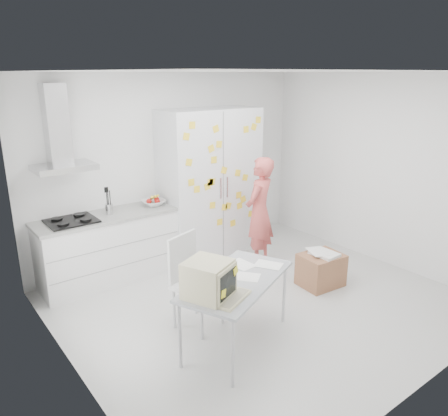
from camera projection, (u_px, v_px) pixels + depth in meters
floor at (261, 303)px, 5.35m from camera, size 4.50×4.00×0.02m
walls at (225, 184)px, 5.49m from camera, size 4.52×4.01×2.70m
ceiling at (267, 71)px, 4.55m from camera, size 4.50×4.00×0.02m
counter_run at (109, 247)px, 5.80m from camera, size 1.84×0.63×1.28m
range_hood at (59, 137)px, 5.20m from camera, size 0.70×0.48×1.01m
tall_cabinet at (210, 183)px, 6.55m from camera, size 1.50×0.68×2.20m
person at (259, 212)px, 6.19m from camera, size 0.68×0.59×1.58m
desk at (220, 282)px, 4.09m from camera, size 1.50×1.16×1.07m
chair at (192, 276)px, 4.72m from camera, size 0.59×0.59×1.03m
cardboard_box at (321, 269)px, 5.71m from camera, size 0.57×0.48×0.47m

